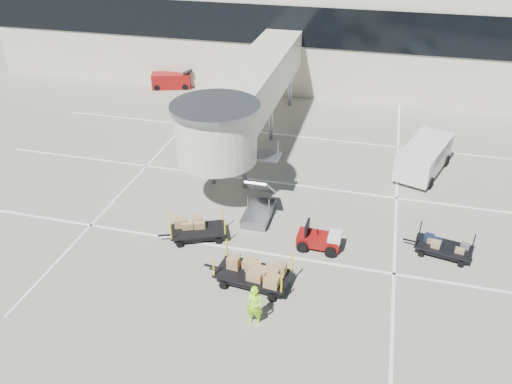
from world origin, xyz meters
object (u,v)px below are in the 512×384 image
box_cart_near (251,274)px  ground_worker (255,306)px  suitcase_cart (444,247)px  belt_loader (172,81)px  box_cart_far (199,231)px  minivan (425,155)px  baggage_tug (320,239)px

box_cart_near → ground_worker: size_ratio=2.17×
suitcase_cart → belt_loader: belt_loader is taller
suitcase_cart → box_cart_far: (-12.22, -1.77, 0.03)m
suitcase_cart → ground_worker: bearing=-128.5°
suitcase_cart → minivan: 8.74m
box_cart_near → minivan: minivan is taller
belt_loader → baggage_tug: bearing=-69.4°
belt_loader → box_cart_far: bearing=-82.4°
box_cart_near → belt_loader: (-13.86, 23.89, 0.03)m
baggage_tug → belt_loader: 26.21m
box_cart_near → belt_loader: belt_loader is taller
box_cart_near → belt_loader: bearing=126.1°
baggage_tug → minivan: 11.02m
baggage_tug → minivan: minivan is taller
box_cart_far → minivan: minivan is taller
box_cart_far → minivan: 15.52m
box_cart_far → belt_loader: size_ratio=0.89×
box_cart_near → ground_worker: (0.76, -2.26, 0.31)m
baggage_tug → ground_worker: bearing=-105.6°
box_cart_far → belt_loader: 23.54m
ground_worker → box_cart_far: bearing=128.0°
ground_worker → box_cart_near: bearing=106.0°
minivan → box_cart_far: bearing=-118.4°
box_cart_far → minivan: (11.45, 10.45, 0.71)m
baggage_tug → belt_loader: bearing=131.5°
belt_loader → box_cart_near: bearing=-78.3°
suitcase_cart → belt_loader: size_ratio=0.86×
ground_worker → belt_loader: size_ratio=0.49×
ground_worker → minivan: (7.15, 15.44, 0.23)m
suitcase_cart → ground_worker: size_ratio=1.75×
box_cart_far → ground_worker: bearing=-72.4°
box_cart_far → ground_worker: size_ratio=1.81×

